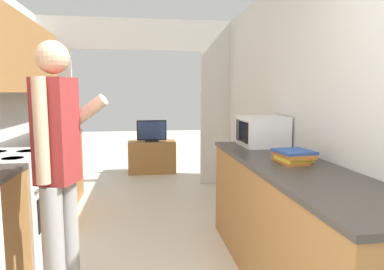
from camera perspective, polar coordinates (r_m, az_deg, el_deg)
wall_right at (r=2.81m, az=21.27°, el=3.02°), size 0.06×6.67×2.50m
wall_far_with_doorway at (r=5.20m, az=-8.93°, el=7.39°), size 3.19×0.06×2.50m
counter_left at (r=3.82m, az=-25.68°, el=-8.27°), size 0.62×3.17×0.92m
counter_right at (r=2.66m, az=16.23°, el=-14.45°), size 0.62×2.36×0.92m
range_oven at (r=3.31m, az=-28.38°, el=-10.63°), size 0.66×0.77×1.06m
person at (r=2.29m, az=-21.45°, el=-5.66°), size 0.55×0.45×1.73m
microwave at (r=3.33m, az=11.64°, el=0.65°), size 0.40×0.44×0.28m
book_stack at (r=2.58m, az=16.52°, el=-3.42°), size 0.27×0.30×0.09m
tv_cabinet at (r=6.20m, az=-6.68°, el=-3.61°), size 0.83×0.42×0.57m
television at (r=6.09m, az=-6.73°, el=0.66°), size 0.52×0.16×0.38m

